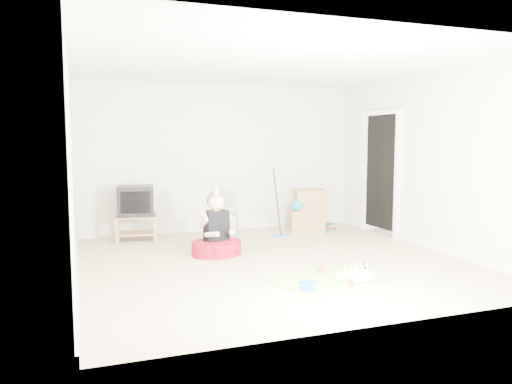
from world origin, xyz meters
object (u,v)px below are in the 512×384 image
object	(u,v)px
seated_woman	(217,239)
birthday_cake	(356,277)
folding_chair	(228,214)
cardboard_boxes	(308,212)
tv_stand	(136,225)
crt_tv	(136,201)

from	to	relation	value
seated_woman	birthday_cake	size ratio (longest dim) A/B	2.62
folding_chair	seated_woman	distance (m)	1.39
folding_chair	cardboard_boxes	world-z (taller)	folding_chair
tv_stand	seated_woman	distance (m)	1.72
seated_woman	tv_stand	bearing A→B (deg)	123.57
crt_tv	cardboard_boxes	distance (m)	2.97
cardboard_boxes	birthday_cake	xyz separation A→B (m)	(-0.81, -2.99, -0.31)
tv_stand	crt_tv	xyz separation A→B (m)	(0.00, 0.00, 0.40)
tv_stand	folding_chair	distance (m)	1.51
crt_tv	folding_chair	bearing A→B (deg)	2.22
folding_chair	cardboard_boxes	distance (m)	1.45
tv_stand	folding_chair	world-z (taller)	folding_chair
crt_tv	folding_chair	distance (m)	1.53
crt_tv	folding_chair	size ratio (longest dim) A/B	0.71
tv_stand	folding_chair	size ratio (longest dim) A/B	0.88
tv_stand	crt_tv	world-z (taller)	crt_tv
cardboard_boxes	tv_stand	bearing A→B (deg)	175.27
tv_stand	birthday_cake	bearing A→B (deg)	-56.60
seated_woman	folding_chair	bearing A→B (deg)	66.68
crt_tv	tv_stand	bearing A→B (deg)	-171.39
crt_tv	seated_woman	world-z (taller)	seated_woman
seated_woman	crt_tv	bearing A→B (deg)	123.57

